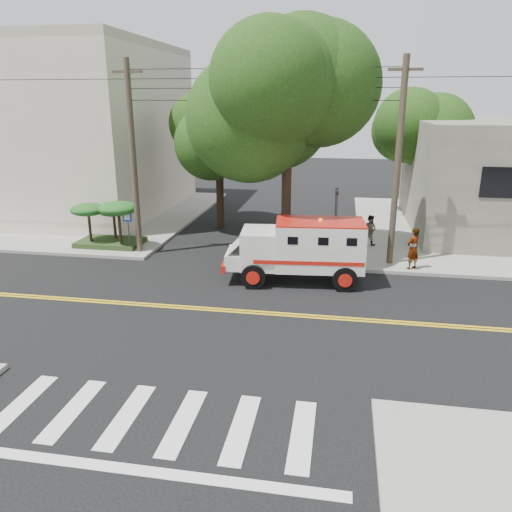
# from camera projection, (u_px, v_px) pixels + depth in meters

# --- Properties ---
(ground) EXTENTS (100.00, 100.00, 0.00)m
(ground) POSITION_uv_depth(u_px,v_px,m) (223.00, 310.00, 17.91)
(ground) COLOR black
(ground) RESTS_ON ground
(sidewalk_ne) EXTENTS (17.00, 17.00, 0.15)m
(sidewalk_ne) POSITION_uv_depth(u_px,v_px,m) (509.00, 231.00, 28.37)
(sidewalk_ne) COLOR gray
(sidewalk_ne) RESTS_ON ground
(sidewalk_nw) EXTENTS (17.00, 17.00, 0.15)m
(sidewalk_nw) POSITION_uv_depth(u_px,v_px,m) (71.00, 213.00, 32.78)
(sidewalk_nw) COLOR gray
(sidewalk_nw) RESTS_ON ground
(building_left) EXTENTS (16.00, 14.00, 10.00)m
(building_left) POSITION_uv_depth(u_px,v_px,m) (46.00, 132.00, 32.99)
(building_left) COLOR beige
(building_left) RESTS_ON sidewalk_nw
(utility_pole_left) EXTENTS (0.28, 0.28, 9.00)m
(utility_pole_left) POSITION_uv_depth(u_px,v_px,m) (133.00, 161.00, 23.11)
(utility_pole_left) COLOR #382D23
(utility_pole_left) RESTS_ON ground
(utility_pole_right) EXTENTS (0.28, 0.28, 9.00)m
(utility_pole_right) POSITION_uv_depth(u_px,v_px,m) (397.00, 166.00, 21.36)
(utility_pole_right) COLOR #382D23
(utility_pole_right) RESTS_ON ground
(tree_main) EXTENTS (6.08, 5.70, 9.85)m
(tree_main) POSITION_uv_depth(u_px,v_px,m) (297.00, 100.00, 21.27)
(tree_main) COLOR black
(tree_main) RESTS_ON ground
(tree_left) EXTENTS (4.48, 4.20, 7.70)m
(tree_left) POSITION_uv_depth(u_px,v_px,m) (223.00, 128.00, 27.71)
(tree_left) COLOR black
(tree_left) RESTS_ON ground
(tree_right) EXTENTS (4.80, 4.50, 8.20)m
(tree_right) POSITION_uv_depth(u_px,v_px,m) (429.00, 120.00, 29.46)
(tree_right) COLOR black
(tree_right) RESTS_ON ground
(traffic_signal) EXTENTS (0.15, 0.18, 3.60)m
(traffic_signal) POSITION_uv_depth(u_px,v_px,m) (336.00, 219.00, 21.88)
(traffic_signal) COLOR #3F3F42
(traffic_signal) RESTS_ON ground
(accessibility_sign) EXTENTS (0.45, 0.10, 2.02)m
(accessibility_sign) POSITION_uv_depth(u_px,v_px,m) (128.00, 225.00, 24.31)
(accessibility_sign) COLOR #3F3F42
(accessibility_sign) RESTS_ON ground
(palm_planter) EXTENTS (3.52, 2.63, 2.36)m
(palm_planter) POSITION_uv_depth(u_px,v_px,m) (108.00, 217.00, 24.85)
(palm_planter) COLOR #1E3314
(palm_planter) RESTS_ON sidewalk_nw
(armored_truck) EXTENTS (5.83, 2.71, 2.58)m
(armored_truck) POSITION_uv_depth(u_px,v_px,m) (301.00, 247.00, 20.35)
(armored_truck) COLOR silver
(armored_truck) RESTS_ON ground
(pedestrian_a) EXTENTS (0.79, 0.77, 1.84)m
(pedestrian_a) POSITION_uv_depth(u_px,v_px,m) (413.00, 248.00, 21.59)
(pedestrian_a) COLOR gray
(pedestrian_a) RESTS_ON sidewalk_ne
(pedestrian_b) EXTENTS (0.94, 0.88, 1.54)m
(pedestrian_b) POSITION_uv_depth(u_px,v_px,m) (370.00, 230.00, 25.27)
(pedestrian_b) COLOR gray
(pedestrian_b) RESTS_ON sidewalk_ne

